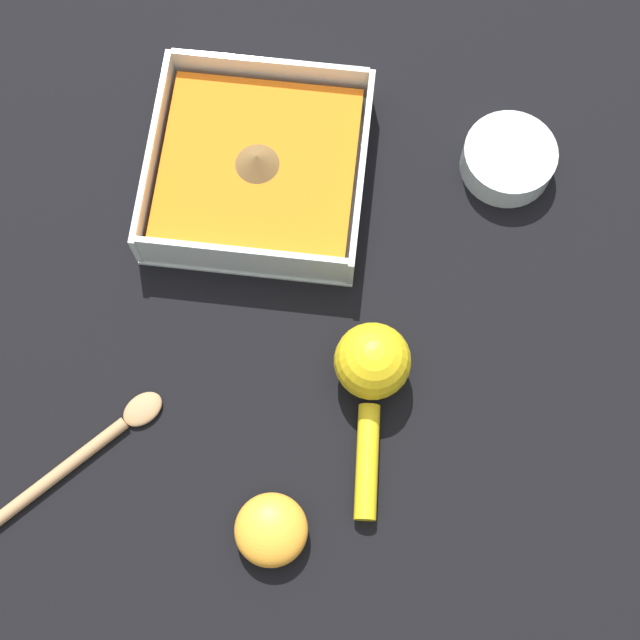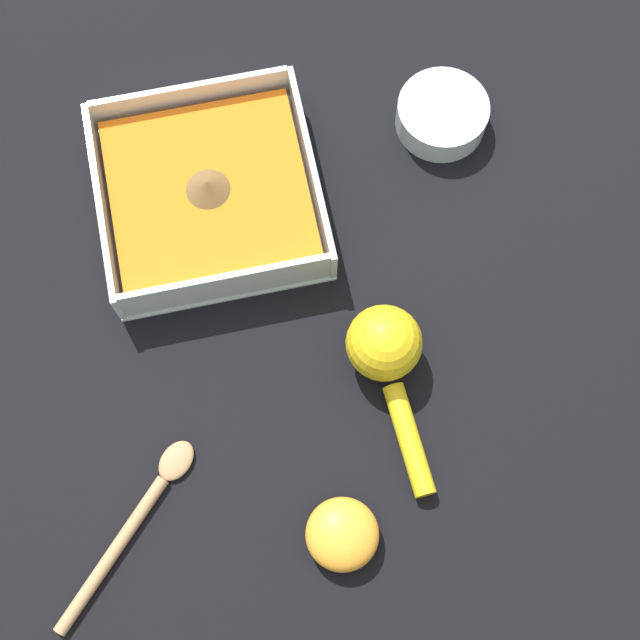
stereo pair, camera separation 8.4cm
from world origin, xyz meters
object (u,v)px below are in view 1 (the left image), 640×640
Objects in this scene: spice_bowl at (508,160)px; lemon_squeezer at (372,372)px; lemon_half at (271,530)px; square_dish at (259,169)px; wooden_spoon at (85,453)px.

lemon_squeezer reaches higher than spice_bowl.
lemon_half reaches higher than spice_bowl.
square_dish is 0.24m from lemon_squeezer.
square_dish is 1.38× the size of wooden_spoon.
lemon_squeezer is (-0.20, -0.13, 0.01)m from square_dish.
wooden_spoon is (0.05, 0.18, -0.01)m from lemon_half.
square_dish is 0.25m from spice_bowl.
wooden_spoon is (-0.10, 0.25, -0.03)m from lemon_squeezer.
lemon_squeezer is at bearing -26.41° from lemon_half.
square_dish is 1.21× the size of lemon_squeezer.
square_dish is 3.26× the size of lemon_half.
spice_bowl is at bearing -3.29° from wooden_spoon.
square_dish is 2.27× the size of spice_bowl.
spice_bowl is (0.04, -0.25, -0.00)m from square_dish.
spice_bowl is 1.44× the size of lemon_half.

